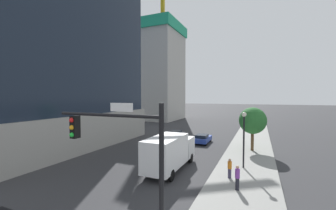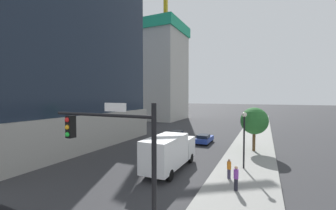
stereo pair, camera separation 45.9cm
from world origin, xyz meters
name	(u,v)px [view 1 (the left image)]	position (x,y,z in m)	size (l,w,h in m)	color
sidewalk	(247,161)	(8.64, 20.00, 0.07)	(5.46, 120.00, 0.15)	gray
construction_building	(157,68)	(-19.36, 54.25, 15.82)	(21.28, 15.40, 37.69)	#B2AFA8
traffic_light_pole	(122,152)	(4.47, 3.41, 4.67)	(5.37, 0.48, 6.59)	black
street_lamp	(244,131)	(8.41, 17.38, 3.69)	(0.44, 0.44, 5.35)	black
street_tree	(253,121)	(8.97, 24.70, 3.93)	(3.35, 3.35, 5.47)	brown
car_gray	(176,135)	(-2.55, 27.40, 0.76)	(1.81, 4.53, 1.51)	slate
car_blue	(203,139)	(2.03, 26.84, 0.71)	(1.85, 4.21, 1.38)	#233D9E
box_truck	(170,151)	(2.03, 14.27, 1.84)	(2.46, 7.77, 3.33)	silver
pedestrian_orange_shirt	(230,168)	(7.52, 14.21, 0.97)	(0.34, 0.34, 1.62)	#38334C
pedestrian_purple_shirt	(237,177)	(8.33, 12.10, 1.08)	(0.34, 0.34, 1.81)	black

